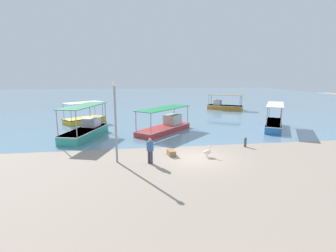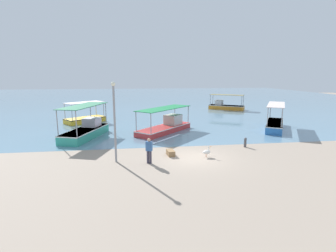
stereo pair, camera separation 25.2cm
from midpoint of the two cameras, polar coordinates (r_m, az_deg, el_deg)
The scene contains 12 objects.
ground at distance 18.52m, azimuth 5.52°, elevation -6.89°, with size 120.00×120.00×0.00m, color gray.
harbor_water at distance 65.47m, azimuth -4.70°, elevation 6.08°, with size 110.00×90.00×0.00m, color #6388A1.
fishing_boat_far_right at distance 29.99m, azimuth 21.82°, elevation 0.42°, with size 4.64×6.24×2.67m.
fishing_boat_far_left at distance 33.27m, azimuth -18.00°, elevation 1.54°, with size 4.93×4.53×2.46m.
fishing_boat_near_right at distance 25.32m, azimuth -17.76°, elevation -0.93°, with size 3.82×6.63×2.97m.
fishing_boat_near_left at distance 44.82m, azimuth 11.93°, elevation 4.31°, with size 5.74×4.64×2.45m.
fishing_boat_outer at distance 26.62m, azimuth -0.80°, elevation 0.02°, with size 6.25×6.54×2.44m.
pelican at distance 18.68m, azimuth 8.20°, elevation -5.59°, with size 0.80×0.39×0.80m.
lamp_post at distance 17.21m, azimuth -11.78°, elevation 1.79°, with size 0.28×0.28×5.27m.
mooring_bollard at distance 21.89m, azimuth 16.16°, elevation -3.32°, with size 0.21×0.21×0.78m.
fisherman_standing at distance 17.09m, azimuth -4.33°, elevation -5.24°, with size 0.46×0.38×1.69m.
cargo_crate at distance 18.90m, azimuth 0.34°, elevation -5.85°, with size 0.88×0.47×0.39m, color olive.
Camera 1 is at (-4.47, -17.06, 5.71)m, focal length 28.00 mm.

